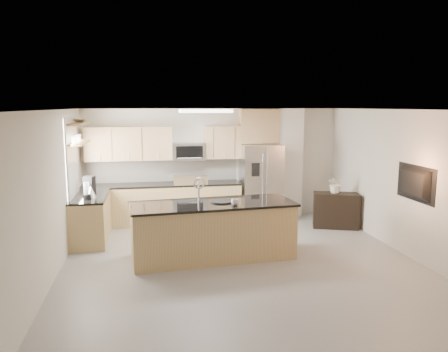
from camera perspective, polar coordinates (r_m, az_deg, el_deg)
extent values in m
plane|color=gray|center=(7.54, 2.42, -11.53)|extent=(6.50, 6.50, 0.00)
cube|color=silver|center=(7.05, 2.56, 8.65)|extent=(6.00, 6.50, 0.02)
cube|color=beige|center=(10.34, -1.41, 1.59)|extent=(6.00, 0.02, 2.60)
cube|color=beige|center=(4.17, 12.33, -10.11)|extent=(6.00, 0.02, 2.60)
cube|color=beige|center=(7.17, -21.65, -2.45)|extent=(0.02, 6.50, 2.60)
cube|color=beige|center=(8.35, 23.02, -0.96)|extent=(0.02, 6.50, 2.60)
cube|color=tan|center=(10.06, -8.03, -3.69)|extent=(3.55, 0.65, 0.88)
cube|color=black|center=(9.97, -8.09, -1.11)|extent=(3.55, 0.66, 0.04)
cube|color=silver|center=(10.24, -8.19, 0.74)|extent=(3.55, 0.02, 0.52)
cube|color=tan|center=(9.08, -17.00, -5.41)|extent=(0.65, 1.50, 0.88)
cube|color=black|center=(8.98, -17.14, -2.57)|extent=(0.66, 1.50, 0.04)
cube|color=black|center=(10.10, -4.48, -3.52)|extent=(0.76, 0.64, 0.90)
cube|color=black|center=(10.01, -4.52, -0.92)|extent=(0.76, 0.62, 0.03)
cube|color=#BABABC|center=(9.69, -4.35, -0.56)|extent=(0.76, 0.04, 0.22)
cube|color=tan|center=(10.01, -12.35, 4.15)|extent=(1.92, 0.33, 0.75)
cube|color=tan|center=(10.15, -0.21, 4.43)|extent=(0.82, 0.33, 0.75)
cube|color=#BABABC|center=(10.03, -4.64, 3.22)|extent=(0.76, 0.40, 0.40)
cube|color=black|center=(9.84, -4.53, 3.11)|extent=(0.60, 0.02, 0.28)
cube|color=#BABABC|center=(10.25, 4.79, -0.83)|extent=(0.92, 0.75, 1.78)
cube|color=gray|center=(9.89, 5.35, -1.20)|extent=(0.02, 0.01, 1.69)
cube|color=black|center=(9.77, 4.15, 0.82)|extent=(0.18, 0.03, 0.30)
cube|color=white|center=(10.62, 8.48, 1.69)|extent=(0.60, 0.30, 2.60)
cube|color=white|center=(8.91, -19.34, 2.12)|extent=(0.03, 1.05, 1.55)
cube|color=silver|center=(8.91, -19.25, 2.12)|extent=(0.03, 1.15, 1.65)
cube|color=olive|center=(8.96, -18.49, 4.13)|extent=(0.30, 1.20, 0.04)
cube|color=olive|center=(8.94, -18.61, 6.49)|extent=(0.30, 1.20, 0.04)
cube|color=white|center=(8.56, -2.44, 8.47)|extent=(1.00, 0.50, 0.06)
cube|color=tan|center=(7.75, -1.47, -7.24)|extent=(2.87, 1.20, 0.95)
cube|color=black|center=(7.62, -1.49, -3.67)|extent=(2.94, 1.26, 0.04)
cube|color=black|center=(7.60, -3.10, -3.84)|extent=(0.59, 0.43, 0.01)
cylinder|color=#BABABC|center=(7.79, -3.33, -1.98)|extent=(0.03, 0.03, 0.34)
torus|color=#BABABC|center=(7.70, -3.28, -0.98)|extent=(0.21, 0.03, 0.21)
cube|color=black|center=(9.93, 14.40, -4.37)|extent=(1.05, 0.70, 0.78)
imported|color=silver|center=(7.44, 1.43, -3.42)|extent=(0.15, 0.15, 0.11)
cylinder|color=black|center=(7.67, -0.34, -3.35)|extent=(0.51, 0.51, 0.02)
cylinder|color=black|center=(8.60, -17.46, -2.62)|extent=(0.14, 0.14, 0.10)
cylinder|color=silver|center=(8.57, -17.52, -1.54)|extent=(0.11, 0.11, 0.23)
cone|color=#BABABC|center=(8.77, -17.00, -1.96)|extent=(0.20, 0.20, 0.22)
cylinder|color=black|center=(8.75, -17.04, -1.17)|extent=(0.04, 0.04, 0.04)
cube|color=black|center=(9.14, -17.17, -1.13)|extent=(0.23, 0.26, 0.35)
cylinder|color=#BABABC|center=(9.10, -17.19, -1.70)|extent=(0.11, 0.11, 0.12)
imported|color=#BABABC|center=(9.26, -18.33, 6.94)|extent=(0.34, 0.34, 0.08)
imported|color=white|center=(9.82, 14.40, -0.38)|extent=(0.61, 0.54, 0.62)
imported|color=black|center=(8.13, 23.27, -0.88)|extent=(0.14, 1.08, 0.62)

